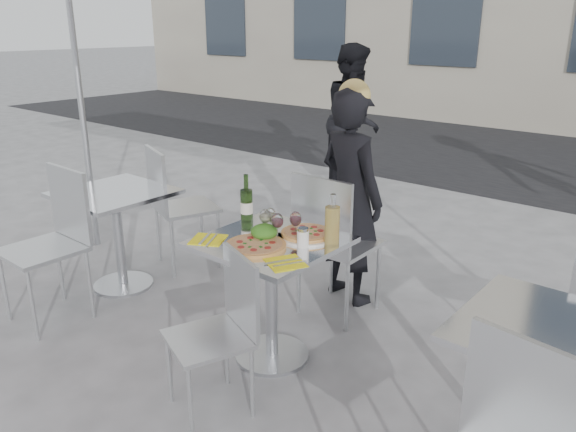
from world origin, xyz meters
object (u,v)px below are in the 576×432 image
Objects in this scene: wineglass_white_b at (265,217)px; carafe at (332,225)px; pizza_far at (307,234)px; napkin_right at (286,263)px; main_table at (271,274)px; wineglass_red_a at (277,222)px; chair_near at (223,321)px; chair_far at (331,235)px; woman_diner at (350,197)px; wine_bottle at (247,204)px; wineglass_red_b at (296,220)px; salad_plate at (264,233)px; sugar_shaker at (303,237)px; side_table_left at (117,219)px; side_table_right at (548,374)px; side_chair_lfar at (173,198)px; pizza_near at (256,245)px; pedestrian_a at (353,119)px; side_chair_lnear at (55,232)px; napkin_left at (208,239)px; wineglass_white_a at (270,216)px.

carafe is at bearing 16.90° from wineglass_white_b.
pizza_far reaches higher than napkin_right.
wineglass_white_b is (-0.07, 0.03, 0.32)m from main_table.
chair_near is at bearing -81.62° from wineglass_red_a.
woman_diner reaches higher than chair_far.
chair_near is at bearing -71.14° from wineglass_white_b.
wineglass_red_b is (0.40, -0.03, -0.00)m from wine_bottle.
salad_plate is 0.39m from carafe.
sugar_shaker is at bearing 110.19° from chair_far.
side_table_right is (3.00, 0.00, 0.00)m from side_table_left.
side_chair_lfar reaches higher than main_table.
wineglass_red_a is (0.06, -0.60, 0.27)m from chair_far.
pizza_near is at bearing -110.72° from pizza_far.
salad_plate is (-0.04, 0.12, 0.03)m from pizza_near.
wineglass_red_b is at bearing 44.51° from salad_plate.
wineglass_red_a is at bearing 166.31° from napkin_right.
main_table is at bearing -177.39° from side_chair_lfar.
salad_plate is 0.75× the size of wine_bottle.
pedestrian_a is 3.64m from wineglass_white_b.
side_chair_lnear reaches higher than side_table_left.
sugar_shaker is at bearing 178.43° from side_table_right.
salad_plate is at bearing 12.52° from napkin_left.
napkin_left is (1.23, -0.22, 0.21)m from side_table_left.
pizza_far is at bearing 4.17° from wine_bottle.
pizza_far is 1.13× the size of carafe.
side_table_left is 0.50× the size of woman_diner.
napkin_right is (0.07, -0.23, -0.05)m from sugar_shaker.
wineglass_red_b reaches higher than main_table.
wine_bottle is at bearing 145.24° from chair_near.
chair_far is 0.66× the size of woman_diner.
pizza_near is 0.26m from sugar_shaker.
sugar_shaker is at bearing -33.11° from wineglass_red_b.
side_table_left is at bearing -178.73° from wineglass_white_b.
side_table_left is at bearing 21.81° from chair_far.
wineglass_white_a reaches higher than sugar_shaker.
side_chair_lfar is 6.26× the size of wineglass_white_a.
main_table is 0.98m from woman_diner.
pizza_near is at bearing -85.94° from main_table.
pizza_near is at bearing 15.09° from side_chair_lnear.
side_chair_lnear reaches higher than wineglass_white_b.
salad_plate is 0.90× the size of napkin_left.
pedestrian_a reaches higher than main_table.
main_table is 0.91× the size of chair_near.
sugar_shaker is 0.68× the size of wineglass_red_a.
sugar_shaker is (0.51, -0.10, -0.06)m from wine_bottle.
salad_plate is at bearing 127.94° from chair_near.
pizza_near reaches higher than side_table_right.
salad_plate reaches higher than pizza_far.
chair_far is 0.66m from salad_plate.
chair_near reaches higher than side_table_right.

